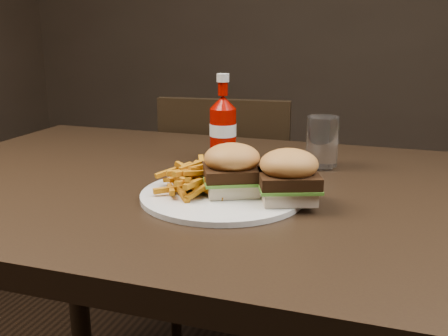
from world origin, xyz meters
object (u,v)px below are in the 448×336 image
(plate, at_px, (222,195))
(ketchup_bottle, at_px, (223,135))
(dining_table, at_px, (204,192))
(tumbler, at_px, (322,141))
(chair_far, at_px, (235,220))

(plate, height_order, ketchup_bottle, ketchup_bottle)
(dining_table, bearing_deg, ketchup_bottle, 93.95)
(ketchup_bottle, bearing_deg, dining_table, -86.05)
(dining_table, height_order, ketchup_bottle, ketchup_bottle)
(ketchup_bottle, bearing_deg, tumbler, 7.31)
(dining_table, xyz_separation_m, ketchup_bottle, (-0.01, 0.14, 0.08))
(chair_far, bearing_deg, tumbler, 119.41)
(plate, distance_m, tumbler, 0.29)
(plate, distance_m, ketchup_bottle, 0.24)
(chair_far, relative_size, plate, 1.40)
(dining_table, bearing_deg, tumbler, 41.11)
(plate, xyz_separation_m, ketchup_bottle, (-0.07, 0.22, 0.06))
(chair_far, relative_size, ketchup_bottle, 3.49)
(chair_far, bearing_deg, plate, 99.57)
(dining_table, height_order, plate, plate)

